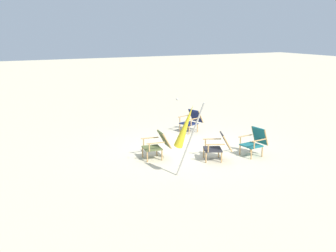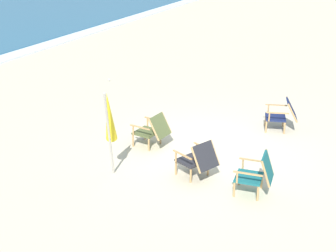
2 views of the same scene
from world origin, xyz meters
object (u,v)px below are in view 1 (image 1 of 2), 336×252
object	(u,v)px
beach_chair_back_left	(255,141)
umbrella_furled_yellow	(186,127)
beach_chair_far_center	(219,146)
beach_chair_front_right	(192,120)
beach_chair_back_right	(158,144)

from	to	relation	value
beach_chair_back_left	umbrella_furled_yellow	xyz separation A→B (m)	(-0.66, 2.70, 0.86)
beach_chair_far_center	beach_chair_back_left	bearing A→B (deg)	-94.85
beach_chair_far_center	beach_chair_back_left	size ratio (longest dim) A/B	1.13
beach_chair_front_right	umbrella_furled_yellow	size ratio (longest dim) A/B	0.44
beach_chair_far_center	beach_chair_back_right	world-z (taller)	same
beach_chair_back_left	umbrella_furled_yellow	world-z (taller)	umbrella_furled_yellow
beach_chair_back_left	umbrella_furled_yellow	size ratio (longest dim) A/B	0.41
umbrella_furled_yellow	beach_chair_front_right	bearing A→B (deg)	-32.10
beach_chair_back_left	beach_chair_front_right	bearing A→B (deg)	4.56
beach_chair_far_center	beach_chair_front_right	size ratio (longest dim) A/B	1.05
umbrella_furled_yellow	beach_chair_back_right	bearing A→B (deg)	-1.27
beach_chair_front_right	umbrella_furled_yellow	world-z (taller)	umbrella_furled_yellow
beach_chair_front_right	umbrella_furled_yellow	xyz separation A→B (m)	(-3.90, 2.44, 0.87)
beach_chair_back_right	umbrella_furled_yellow	bearing A→B (deg)	178.73
umbrella_furled_yellow	beach_chair_back_left	bearing A→B (deg)	-76.26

